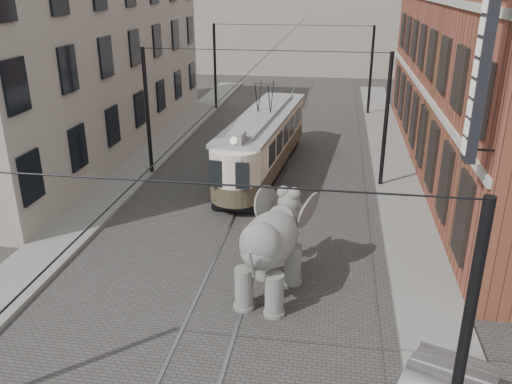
# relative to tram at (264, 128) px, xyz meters

# --- Properties ---
(ground) EXTENTS (120.00, 120.00, 0.00)m
(ground) POSITION_rel_tram_xyz_m (0.33, -7.40, -2.15)
(ground) COLOR #3E3C39
(tram_rails) EXTENTS (1.54, 80.00, 0.02)m
(tram_rails) POSITION_rel_tram_xyz_m (0.33, -7.40, -2.14)
(tram_rails) COLOR slate
(tram_rails) RESTS_ON ground
(sidewalk_right) EXTENTS (2.00, 60.00, 0.15)m
(sidewalk_right) POSITION_rel_tram_xyz_m (6.33, -7.40, -2.08)
(sidewalk_right) COLOR slate
(sidewalk_right) RESTS_ON ground
(sidewalk_left) EXTENTS (2.00, 60.00, 0.15)m
(sidewalk_left) POSITION_rel_tram_xyz_m (-6.17, -7.40, -2.08)
(sidewalk_left) COLOR slate
(sidewalk_left) RESTS_ON ground
(stucco_building) EXTENTS (7.00, 24.00, 10.00)m
(stucco_building) POSITION_rel_tram_xyz_m (-10.67, 2.60, 2.85)
(stucco_building) COLOR #9F9083
(stucco_building) RESTS_ON ground
(catenary) EXTENTS (11.00, 30.20, 6.00)m
(catenary) POSITION_rel_tram_xyz_m (0.13, -2.40, 0.85)
(catenary) COLOR black
(catenary) RESTS_ON ground
(tram) EXTENTS (3.20, 11.01, 4.31)m
(tram) POSITION_rel_tram_xyz_m (0.00, 0.00, 0.00)
(tram) COLOR beige
(tram) RESTS_ON ground
(elephant) EXTENTS (3.43, 5.05, 2.84)m
(elephant) POSITION_rel_tram_xyz_m (1.70, -11.01, -0.74)
(elephant) COLOR slate
(elephant) RESTS_ON ground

